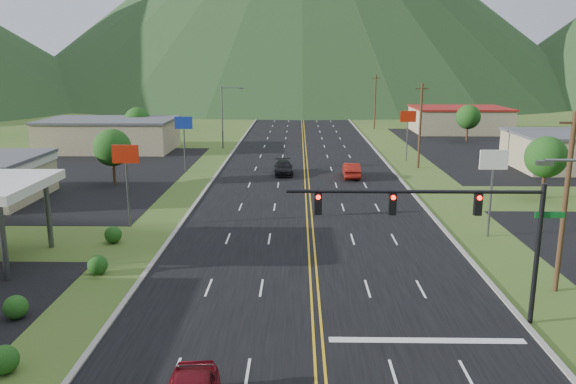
{
  "coord_description": "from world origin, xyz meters",
  "views": [
    {
      "loc": [
        -0.96,
        -11.63,
        12.56
      ],
      "look_at": [
        -1.58,
        22.78,
        4.5
      ],
      "focal_mm": 35.0,
      "sensor_mm": 36.0,
      "label": 1
    }
  ],
  "objects_px": {
    "traffic_signal": "(455,218)",
    "car_dark_mid": "(284,168)",
    "car_red_far": "(351,170)",
    "streetlight_west": "(224,113)"
  },
  "relations": [
    {
      "from": "traffic_signal",
      "to": "car_dark_mid",
      "type": "height_order",
      "value": "traffic_signal"
    },
    {
      "from": "traffic_signal",
      "to": "car_red_far",
      "type": "distance_m",
      "value": 35.41
    },
    {
      "from": "streetlight_west",
      "to": "car_red_far",
      "type": "height_order",
      "value": "streetlight_west"
    },
    {
      "from": "streetlight_west",
      "to": "car_dark_mid",
      "type": "xyz_separation_m",
      "value": [
        9.09,
        -19.25,
        -4.46
      ]
    },
    {
      "from": "car_dark_mid",
      "to": "car_red_far",
      "type": "bearing_deg",
      "value": -16.55
    },
    {
      "from": "streetlight_west",
      "to": "car_dark_mid",
      "type": "bearing_deg",
      "value": -64.73
    },
    {
      "from": "car_dark_mid",
      "to": "car_red_far",
      "type": "relative_size",
      "value": 1.0
    },
    {
      "from": "car_dark_mid",
      "to": "car_red_far",
      "type": "height_order",
      "value": "car_red_far"
    },
    {
      "from": "streetlight_west",
      "to": "car_red_far",
      "type": "bearing_deg",
      "value": -51.55
    },
    {
      "from": "traffic_signal",
      "to": "streetlight_west",
      "type": "xyz_separation_m",
      "value": [
        -18.16,
        56.0,
        -0.15
      ]
    }
  ]
}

